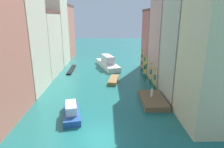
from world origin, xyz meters
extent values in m
plane|color=#1E6B66|center=(0.00, 24.50, 0.00)|extent=(154.00, 154.00, 0.00)
cube|color=beige|center=(-13.57, 14.30, 9.23)|extent=(7.23, 8.92, 18.46)
cube|color=beige|center=(-13.57, 24.45, 6.58)|extent=(7.23, 10.78, 13.15)
cube|color=brown|center=(-13.57, 24.45, 13.50)|extent=(7.38, 11.00, 0.70)
cube|color=beige|center=(-13.57, 34.77, 9.32)|extent=(7.23, 8.74, 18.65)
cube|color=#C6705B|center=(-13.57, 44.62, 7.71)|extent=(7.23, 10.75, 15.42)
cube|color=brown|center=(-13.57, 44.62, 15.75)|extent=(7.38, 10.96, 0.67)
cube|color=beige|center=(13.57, 2.37, 8.01)|extent=(7.23, 7.03, 16.02)
cube|color=#BCB299|center=(13.57, 10.21, 8.99)|extent=(7.23, 7.71, 17.97)
cube|color=tan|center=(13.57, 18.93, 8.06)|extent=(7.23, 8.78, 16.12)
cube|color=#B25147|center=(13.57, 27.87, 6.84)|extent=(7.23, 8.46, 13.69)
cube|color=brown|center=(13.57, 27.87, 13.95)|extent=(7.38, 8.63, 0.52)
cube|color=brown|center=(7.90, 8.56, 0.39)|extent=(3.51, 6.54, 0.78)
cylinder|color=white|center=(7.80, 9.00, 1.35)|extent=(0.36, 0.36, 1.13)
sphere|color=tan|center=(7.80, 9.00, 2.05)|extent=(0.26, 0.26, 0.26)
cylinder|color=#197247|center=(9.36, 13.83, 0.48)|extent=(0.32, 0.32, 0.95)
cylinder|color=#E5D14C|center=(9.36, 13.83, 1.43)|extent=(0.32, 0.32, 0.95)
cylinder|color=#197247|center=(9.36, 13.83, 2.38)|extent=(0.32, 0.32, 0.95)
cylinder|color=#E5D14C|center=(9.36, 13.83, 3.34)|extent=(0.32, 0.32, 0.95)
sphere|color=gold|center=(9.36, 13.83, 3.94)|extent=(0.36, 0.36, 0.36)
cylinder|color=#197247|center=(9.35, 17.01, 0.49)|extent=(0.32, 0.32, 0.99)
cylinder|color=#E5D14C|center=(9.35, 17.01, 1.48)|extent=(0.32, 0.32, 0.99)
cylinder|color=#197247|center=(9.35, 17.01, 2.46)|extent=(0.32, 0.32, 0.99)
cylinder|color=#E5D14C|center=(9.35, 17.01, 3.45)|extent=(0.32, 0.32, 0.99)
sphere|color=gold|center=(9.35, 17.01, 4.07)|extent=(0.36, 0.36, 0.36)
cylinder|color=#197247|center=(9.02, 20.02, 0.55)|extent=(0.31, 0.31, 1.10)
cylinder|color=#E5D14C|center=(9.02, 20.02, 1.66)|extent=(0.31, 0.31, 1.10)
cylinder|color=#197247|center=(9.02, 20.02, 2.76)|extent=(0.31, 0.31, 1.10)
cylinder|color=#E5D14C|center=(9.02, 20.02, 3.86)|extent=(0.31, 0.31, 1.10)
sphere|color=gold|center=(9.02, 20.02, 4.54)|extent=(0.34, 0.34, 0.34)
cylinder|color=#197247|center=(8.94, 21.43, 0.44)|extent=(0.32, 0.32, 0.87)
cylinder|color=#E5D14C|center=(8.94, 21.43, 1.31)|extent=(0.32, 0.32, 0.87)
cylinder|color=#197247|center=(8.94, 21.43, 2.18)|extent=(0.32, 0.32, 0.87)
cylinder|color=#E5D14C|center=(8.94, 21.43, 3.06)|extent=(0.32, 0.32, 0.87)
cylinder|color=#197247|center=(8.94, 21.43, 3.93)|extent=(0.32, 0.32, 0.87)
sphere|color=gold|center=(8.94, 21.43, 4.49)|extent=(0.35, 0.35, 0.35)
cylinder|color=#197247|center=(9.17, 26.04, 0.41)|extent=(0.33, 0.33, 0.83)
cylinder|color=#E5D14C|center=(9.17, 26.04, 1.24)|extent=(0.33, 0.33, 0.83)
cylinder|color=#197247|center=(9.17, 26.04, 2.06)|extent=(0.33, 0.33, 0.83)
cylinder|color=#E5D14C|center=(9.17, 26.04, 2.89)|extent=(0.33, 0.33, 0.83)
cylinder|color=#197247|center=(9.17, 26.04, 3.72)|extent=(0.33, 0.33, 0.83)
cylinder|color=#E5D14C|center=(9.17, 26.04, 4.54)|extent=(0.33, 0.33, 0.83)
sphere|color=gold|center=(9.17, 26.04, 5.08)|extent=(0.36, 0.36, 0.36)
cube|color=white|center=(1.17, 30.34, 0.59)|extent=(6.38, 12.35, 1.18)
cube|color=silver|center=(1.17, 30.34, 2.12)|extent=(3.58, 6.01, 1.88)
cube|color=black|center=(-7.64, 27.57, 0.18)|extent=(1.15, 8.47, 0.35)
cube|color=olive|center=(2.31, 18.68, 0.34)|extent=(2.53, 5.68, 0.67)
cube|color=#234C93|center=(-3.61, 4.51, 0.39)|extent=(3.14, 5.77, 0.79)
cube|color=silver|center=(-3.61, 4.51, 1.32)|extent=(1.92, 3.18, 1.07)
camera|label=1|loc=(1.04, -18.12, 12.43)|focal=31.04mm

